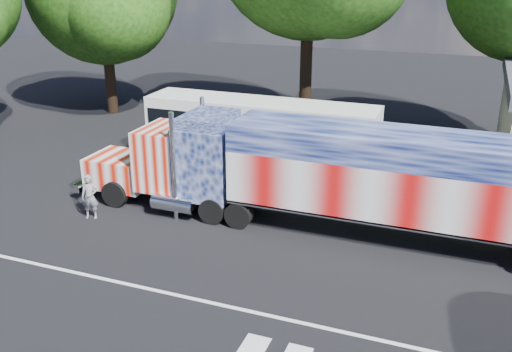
% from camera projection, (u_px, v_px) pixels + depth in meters
% --- Properties ---
extents(ground, '(100.00, 100.00, 0.00)m').
position_uv_depth(ground, '(226.00, 254.00, 20.31)').
color(ground, black).
extents(lane_markings, '(30.00, 2.67, 0.01)m').
position_uv_depth(lane_markings, '(228.00, 323.00, 16.45)').
color(lane_markings, silver).
rests_on(lane_markings, ground).
extents(semi_truck, '(20.82, 3.29, 4.44)m').
position_uv_depth(semi_truck, '(343.00, 175.00, 21.22)').
color(semi_truck, black).
rests_on(semi_truck, ground).
extents(coach_bus, '(11.58, 2.70, 3.37)m').
position_uv_depth(coach_bus, '(260.00, 133.00, 28.22)').
color(coach_bus, white).
rests_on(coach_bus, ground).
extents(woman, '(0.79, 0.66, 1.84)m').
position_uv_depth(woman, '(90.00, 197.00, 22.81)').
color(woman, slate).
rests_on(woman, ground).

